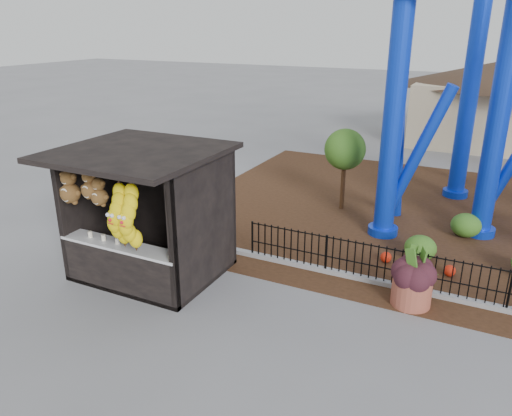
% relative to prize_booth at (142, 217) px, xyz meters
% --- Properties ---
extents(ground, '(120.00, 120.00, 0.00)m').
position_rel_prize_booth_xyz_m(ground, '(3.00, -0.92, -1.52)').
color(ground, slate).
rests_on(ground, ground).
extents(mulch_bed, '(18.00, 12.00, 0.02)m').
position_rel_prize_booth_xyz_m(mulch_bed, '(7.00, 7.08, -1.51)').
color(mulch_bed, '#331E11').
rests_on(mulch_bed, ground).
extents(curb, '(18.00, 0.18, 0.12)m').
position_rel_prize_booth_xyz_m(curb, '(7.00, 2.08, -1.46)').
color(curb, gray).
rests_on(curb, ground).
extents(prize_booth, '(3.50, 3.40, 3.12)m').
position_rel_prize_booth_xyz_m(prize_booth, '(0.00, 0.00, 0.00)').
color(prize_booth, black).
rests_on(prize_booth, ground).
extents(terracotta_planter, '(0.92, 0.92, 0.64)m').
position_rel_prize_booth_xyz_m(terracotta_planter, '(5.93, 1.50, -1.20)').
color(terracotta_planter, '#994937').
rests_on(terracotta_planter, ground).
extents(planter_foliage, '(0.70, 0.70, 0.64)m').
position_rel_prize_booth_xyz_m(planter_foliage, '(5.93, 1.50, -0.56)').
color(planter_foliage, black).
rests_on(planter_foliage, terracotta_planter).
extents(potted_plant, '(0.91, 0.80, 0.97)m').
position_rel_prize_booth_xyz_m(potted_plant, '(6.00, 1.78, -1.04)').
color(potted_plant, '#1C5117').
rests_on(potted_plant, ground).
extents(landscaping, '(7.58, 3.28, 0.67)m').
position_rel_prize_booth_xyz_m(landscaping, '(7.81, 4.60, -1.20)').
color(landscaping, '#33601C').
rests_on(landscaping, mulch_bed).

